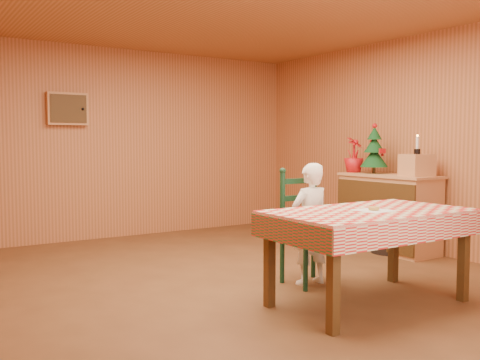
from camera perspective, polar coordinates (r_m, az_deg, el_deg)
name	(u,v)px	position (r m, az deg, el deg)	size (l,w,h in m)	color
ground	(251,281)	(5.16, 1.22, -10.72)	(6.00, 6.00, 0.00)	brown
cabin_walls	(222,92)	(5.46, -1.93, 9.41)	(5.10, 6.05, 2.65)	#BC7144
dining_table	(369,220)	(4.44, 13.59, -4.18)	(1.66, 0.96, 0.77)	#4C3014
ladder_chair	(306,229)	(5.04, 7.05, -5.25)	(0.44, 0.40, 1.08)	black
seated_child	(310,224)	(4.99, 7.47, -4.66)	(0.41, 0.27, 1.12)	white
napkin	(374,210)	(4.40, 14.08, -3.16)	(0.26, 0.26, 0.00)	white
donut	(374,208)	(4.39, 14.08, -2.95)	(0.09, 0.09, 0.03)	#C59646
shelf_unit	(388,213)	(6.72, 15.53, -3.37)	(0.54, 1.24, 0.93)	tan
crate	(417,165)	(6.42, 18.34, 1.51)	(0.30, 0.30, 0.25)	tan
christmas_tree	(374,151)	(6.84, 14.13, 3.05)	(0.34, 0.34, 0.62)	#4C3014
flower_arrangement	(354,155)	(7.01, 12.05, 2.66)	(0.25, 0.25, 0.45)	#B51016
candle_set	(417,148)	(6.41, 18.38, 3.21)	(0.07, 0.07, 0.22)	black
storage_bin	(390,234)	(6.64, 15.76, -5.53)	(0.46, 0.46, 0.46)	black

